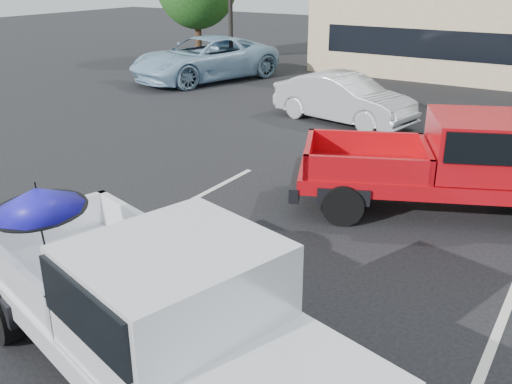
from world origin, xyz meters
TOP-DOWN VIEW (x-y plane):
  - ground at (0.00, 0.00)m, footprint 90.00×90.00m
  - stripe_left at (-3.00, 2.00)m, footprint 0.12×5.00m
  - stripe_right at (3.00, 2.00)m, footprint 0.12×5.00m
  - silver_pickup at (0.19, -2.09)m, footprint 6.01×3.41m
  - red_pickup at (1.60, 4.65)m, footprint 5.85×4.00m
  - silver_sedan at (-2.99, 9.62)m, footprint 4.48×2.27m
  - blue_suv at (-10.49, 12.81)m, footprint 4.49×6.72m

SIDE VIEW (x-z plane):
  - ground at x=0.00m, z-range 0.00..0.00m
  - stripe_left at x=-3.00m, z-range 0.00..0.01m
  - stripe_right at x=3.00m, z-range 0.00..0.01m
  - silver_sedan at x=-2.99m, z-range 0.00..1.41m
  - blue_suv at x=-10.49m, z-range 0.00..1.71m
  - red_pickup at x=1.60m, z-range 0.09..1.92m
  - silver_pickup at x=0.19m, z-range 0.02..2.08m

